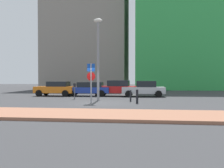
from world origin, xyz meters
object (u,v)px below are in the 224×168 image
object	(u,v)px
parked_car_orange	(56,88)
traffic_bollard_near	(137,97)
street_lamp	(98,52)
parked_car_blue	(88,89)
parking_meter	(75,89)
parked_car_silver	(144,89)
parking_sign_post	(91,78)
traffic_bollard_mid	(131,96)
parked_car_red	(116,88)

from	to	relation	value
parked_car_orange	traffic_bollard_near	world-z (taller)	parked_car_orange
street_lamp	traffic_bollard_near	distance (m)	5.01
parked_car_blue	parking_meter	xyz separation A→B (m)	(-0.32, -3.99, 0.13)
parking_meter	parked_car_blue	bearing A→B (deg)	85.37
parked_car_blue	traffic_bollard_near	bearing A→B (deg)	-54.16
traffic_bollard_near	street_lamp	bearing A→B (deg)	147.76
parked_car_silver	street_lamp	world-z (taller)	street_lamp
parking_sign_post	traffic_bollard_mid	bearing A→B (deg)	31.84
parking_meter	street_lamp	xyz separation A→B (m)	(2.20, -0.96, 2.99)
parked_car_silver	traffic_bollard_near	xyz separation A→B (m)	(-0.55, -6.68, -0.28)
parked_car_orange	street_lamp	world-z (taller)	street_lamp
parked_car_silver	parking_meter	bearing A→B (deg)	-147.50
parking_meter	parking_sign_post	bearing A→B (deg)	-56.75
parked_car_orange	street_lamp	size ratio (longest dim) A/B	0.60
parked_car_red	parking_meter	world-z (taller)	parked_car_red
traffic_bollard_mid	parked_car_blue	bearing A→B (deg)	129.31
parking_meter	traffic_bollard_mid	xyz separation A→B (m)	(4.80, -1.48, -0.44)
street_lamp	traffic_bollard_mid	bearing A→B (deg)	-11.29
parked_car_silver	traffic_bollard_near	bearing A→B (deg)	-94.73
parked_car_blue	parking_sign_post	world-z (taller)	parking_sign_post
parking_meter	traffic_bollard_near	distance (m)	6.09
street_lamp	traffic_bollard_mid	distance (m)	4.34
parked_car_orange	traffic_bollard_near	xyz separation A→B (m)	(8.28, -6.64, -0.28)
parked_car_red	parking_sign_post	xyz separation A→B (m)	(-0.97, -7.41, 0.98)
parked_car_orange	parked_car_red	size ratio (longest dim) A/B	0.88
parked_car_blue	street_lamp	xyz separation A→B (m)	(1.87, -4.95, 3.12)
parked_car_orange	parked_car_blue	distance (m)	3.29
street_lamp	parked_car_blue	bearing A→B (deg)	110.72
parking_sign_post	street_lamp	xyz separation A→B (m)	(0.12, 2.21, 2.08)
parked_car_orange	traffic_bollard_mid	xyz separation A→B (m)	(7.76, -5.19, -0.33)
parked_car_orange	parked_car_silver	xyz separation A→B (m)	(8.83, 0.03, 0.01)
street_lamp	traffic_bollard_mid	world-z (taller)	street_lamp
parked_car_orange	parking_sign_post	bearing A→B (deg)	-53.81
parked_car_orange	parking_sign_post	world-z (taller)	parking_sign_post
traffic_bollard_near	traffic_bollard_mid	size ratio (longest dim) A/B	1.12
parking_sign_post	parking_meter	bearing A→B (deg)	123.25
parked_car_red	parking_meter	size ratio (longest dim) A/B	3.31
parked_car_orange	parking_meter	distance (m)	4.74
parked_car_red	parking_sign_post	bearing A→B (deg)	-97.43
parked_car_silver	traffic_bollard_near	distance (m)	6.70
parked_car_blue	traffic_bollard_near	distance (m)	8.54
parking_meter	parked_car_silver	bearing A→B (deg)	32.50
parked_car_orange	parking_sign_post	distance (m)	8.59
parked_car_silver	street_lamp	distance (m)	6.73
parking_sign_post	traffic_bollard_mid	size ratio (longest dim) A/B	3.27
parked_car_orange	street_lamp	bearing A→B (deg)	-42.20
traffic_bollard_mid	parking_sign_post	bearing A→B (deg)	-148.16
parked_car_blue	street_lamp	distance (m)	6.14
parked_car_blue	parking_sign_post	xyz separation A→B (m)	(1.76, -7.16, 1.03)
parked_car_silver	parking_sign_post	world-z (taller)	parking_sign_post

